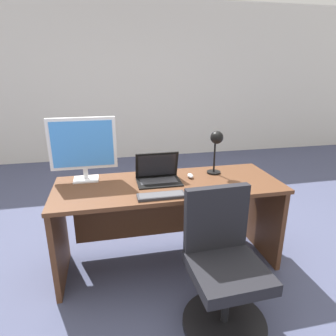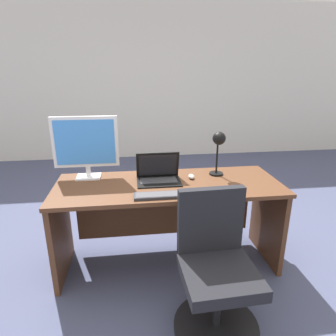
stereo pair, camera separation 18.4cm
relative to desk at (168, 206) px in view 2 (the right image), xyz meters
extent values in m
plane|color=#474C6B|center=(0.00, 1.45, -0.53)|extent=(12.00, 12.00, 0.00)
cube|color=silver|center=(0.00, 3.38, 0.87)|extent=(10.00, 0.10, 2.80)
cube|color=#56331E|center=(0.00, -0.05, 0.21)|extent=(1.82, 0.69, 0.03)
cube|color=#56331E|center=(-0.89, -0.05, -0.17)|extent=(0.04, 0.60, 0.73)
cube|color=#56331E|center=(0.89, -0.05, -0.17)|extent=(0.04, 0.60, 0.73)
cube|color=#56331E|center=(0.00, 0.20, -0.13)|extent=(1.60, 0.02, 0.51)
cube|color=silver|center=(-0.66, 0.17, 0.23)|extent=(0.20, 0.16, 0.01)
cube|color=silver|center=(-0.66, 0.18, 0.29)|extent=(0.04, 0.02, 0.09)
cube|color=silver|center=(-0.66, 0.17, 0.54)|extent=(0.53, 0.04, 0.42)
cube|color=#3F8CEA|center=(-0.66, 0.15, 0.54)|extent=(0.48, 0.00, 0.37)
cube|color=black|center=(-0.08, -0.02, 0.23)|extent=(0.35, 0.25, 0.01)
cube|color=#38383D|center=(-0.08, 0.00, 0.24)|extent=(0.30, 0.14, 0.00)
cube|color=black|center=(-0.08, 0.07, 0.35)|extent=(0.35, 0.07, 0.23)
cube|color=black|center=(-0.08, 0.06, 0.35)|extent=(0.31, 0.06, 0.19)
cube|color=#2D2D33|center=(-0.11, -0.30, 0.24)|extent=(0.35, 0.11, 0.02)
cube|color=#47474C|center=(-0.11, -0.30, 0.25)|extent=(0.32, 0.10, 0.00)
ellipsoid|color=silver|center=(0.20, 0.03, 0.25)|extent=(0.05, 0.08, 0.04)
cylinder|color=black|center=(0.44, 0.11, 0.24)|extent=(0.12, 0.12, 0.01)
cylinder|color=black|center=(0.44, 0.11, 0.38)|extent=(0.02, 0.02, 0.27)
sphere|color=black|center=(0.44, 0.08, 0.56)|extent=(0.11, 0.11, 0.11)
cylinder|color=black|center=(0.22, -0.79, -0.51)|extent=(0.56, 0.56, 0.04)
cylinder|color=black|center=(0.22, -0.79, -0.32)|extent=(0.05, 0.05, 0.35)
cube|color=black|center=(0.22, -0.79, -0.10)|extent=(0.48, 0.48, 0.08)
cube|color=black|center=(0.21, -0.57, 0.16)|extent=(0.44, 0.08, 0.45)
camera|label=1|loc=(-0.46, -2.19, 1.10)|focal=31.10mm
camera|label=2|loc=(-0.28, -2.22, 1.10)|focal=31.10mm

